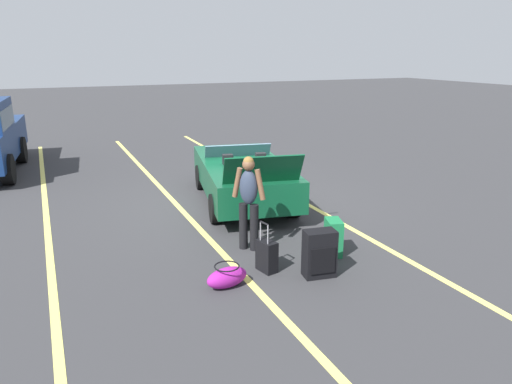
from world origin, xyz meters
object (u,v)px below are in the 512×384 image
object	(u,v)px
suitcase_small_carryon	(267,256)
suitcase_medium_bright	(333,237)
convertible_car	(241,174)
duffel_bag	(227,277)
traveler_person	(249,198)
suitcase_large_black	(320,254)

from	to	relation	value
suitcase_small_carryon	suitcase_medium_bright	bearing A→B (deg)	-7.14
suitcase_medium_bright	suitcase_small_carryon	xyz separation A→B (m)	(-0.11, 1.29, -0.06)
convertible_car	duffel_bag	bearing A→B (deg)	166.00
suitcase_small_carryon	duffel_bag	distance (m)	0.81
convertible_car	suitcase_small_carryon	xyz separation A→B (m)	(-3.68, 1.09, -0.34)
traveler_person	duffel_bag	bearing A→B (deg)	-172.11
suitcase_small_carryon	duffel_bag	bearing A→B (deg)	-174.08
suitcase_small_carryon	suitcase_large_black	bearing A→B (deg)	-49.05
duffel_bag	suitcase_small_carryon	bearing A→B (deg)	-72.24
suitcase_medium_bright	suitcase_small_carryon	distance (m)	1.29
convertible_car	suitcase_large_black	world-z (taller)	convertible_car
suitcase_large_black	traveler_person	xyz separation A→B (m)	(1.40, 0.56, 0.56)
convertible_car	suitcase_medium_bright	xyz separation A→B (m)	(-3.57, -0.19, -0.28)
suitcase_small_carryon	traveler_person	distance (m)	1.14
suitcase_medium_bright	traveler_person	xyz separation A→B (m)	(0.80, 1.20, 0.62)
duffel_bag	traveler_person	size ratio (longest dim) A/B	0.41
suitcase_medium_bright	traveler_person	world-z (taller)	traveler_person
suitcase_large_black	convertible_car	bearing A→B (deg)	-176.85
duffel_bag	traveler_person	xyz separation A→B (m)	(1.15, -0.85, 0.77)
suitcase_small_carryon	duffel_bag	size ratio (longest dim) A/B	1.22
suitcase_large_black	suitcase_medium_bright	world-z (taller)	suitcase_large_black
convertible_car	traveler_person	bearing A→B (deg)	171.36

